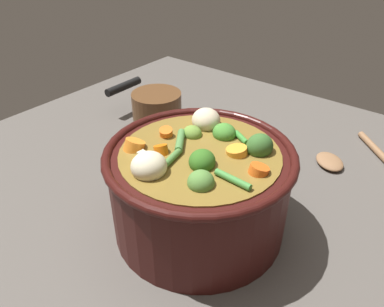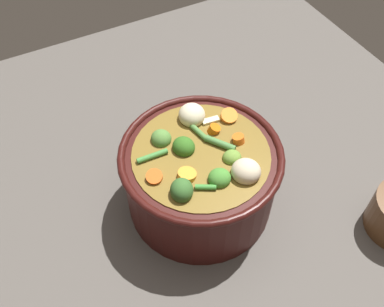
% 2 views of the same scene
% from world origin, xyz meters
% --- Properties ---
extents(ground_plane, '(1.10, 1.10, 0.00)m').
position_xyz_m(ground_plane, '(0.00, 0.00, 0.00)').
color(ground_plane, '#514C47').
extents(cooking_pot, '(0.26, 0.26, 0.16)m').
position_xyz_m(cooking_pot, '(-0.00, 0.00, 0.07)').
color(cooking_pot, '#38110F').
rests_on(cooking_pot, ground_plane).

